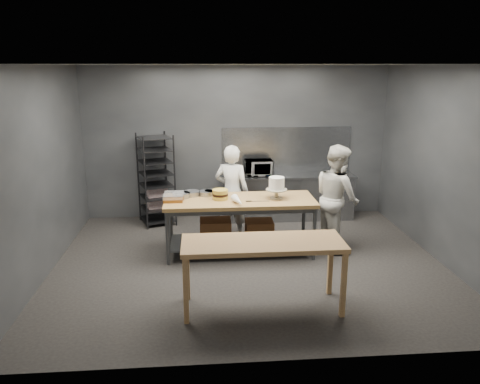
% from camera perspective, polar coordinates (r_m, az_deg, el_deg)
% --- Properties ---
extents(ground, '(6.00, 6.00, 0.00)m').
position_cam_1_polar(ground, '(7.38, 1.12, -8.70)').
color(ground, black).
rests_on(ground, ground).
extents(back_wall, '(6.00, 0.04, 3.00)m').
position_cam_1_polar(back_wall, '(9.36, -0.38, 6.05)').
color(back_wall, '#4C4F54').
rests_on(back_wall, ground).
extents(work_table, '(2.40, 0.90, 0.92)m').
position_cam_1_polar(work_table, '(7.60, -0.31, -3.33)').
color(work_table, olive).
rests_on(work_table, ground).
extents(near_counter, '(2.00, 0.70, 0.90)m').
position_cam_1_polar(near_counter, '(5.81, 2.81, -6.81)').
color(near_counter, olive).
rests_on(near_counter, ground).
extents(back_counter, '(2.60, 0.60, 0.90)m').
position_cam_1_polar(back_counter, '(9.40, 5.87, -0.54)').
color(back_counter, slate).
rests_on(back_counter, ground).
extents(splashback_panel, '(2.60, 0.02, 0.90)m').
position_cam_1_polar(splashback_panel, '(9.49, 5.68, 5.18)').
color(splashback_panel, slate).
rests_on(splashback_panel, back_counter).
extents(speed_rack, '(0.78, 0.81, 1.75)m').
position_cam_1_polar(speed_rack, '(9.11, -10.17, 1.42)').
color(speed_rack, black).
rests_on(speed_rack, ground).
extents(chef_behind, '(0.71, 0.59, 1.67)m').
position_cam_1_polar(chef_behind, '(8.20, -1.00, -0.01)').
color(chef_behind, white).
rests_on(chef_behind, ground).
extents(chef_right, '(0.83, 0.97, 1.76)m').
position_cam_1_polar(chef_right, '(7.89, 11.72, -0.64)').
color(chef_right, silver).
rests_on(chef_right, ground).
extents(microwave, '(0.54, 0.37, 0.30)m').
position_cam_1_polar(microwave, '(9.16, 2.26, 2.98)').
color(microwave, black).
rests_on(microwave, back_counter).
extents(frosted_cake_stand, '(0.34, 0.34, 0.35)m').
position_cam_1_polar(frosted_cake_stand, '(7.47, 4.48, 0.85)').
color(frosted_cake_stand, '#ACA48A').
rests_on(frosted_cake_stand, work_table).
extents(layer_cake, '(0.25, 0.25, 0.16)m').
position_cam_1_polar(layer_cake, '(7.45, -2.42, -0.30)').
color(layer_cake, gold).
rests_on(layer_cake, work_table).
extents(cake_pans, '(0.76, 0.38, 0.07)m').
position_cam_1_polar(cake_pans, '(7.68, -5.33, -0.20)').
color(cake_pans, gray).
rests_on(cake_pans, work_table).
extents(piping_bag, '(0.20, 0.40, 0.12)m').
position_cam_1_polar(piping_bag, '(7.16, -0.24, -1.09)').
color(piping_bag, white).
rests_on(piping_bag, work_table).
extents(offset_spatula, '(0.37, 0.02, 0.02)m').
position_cam_1_polar(offset_spatula, '(7.34, 1.74, -1.14)').
color(offset_spatula, slate).
rests_on(offset_spatula, work_table).
extents(pastry_clamshells, '(0.32, 0.38, 0.11)m').
position_cam_1_polar(pastry_clamshells, '(7.48, -8.09, -0.57)').
color(pastry_clamshells, brown).
rests_on(pastry_clamshells, work_table).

